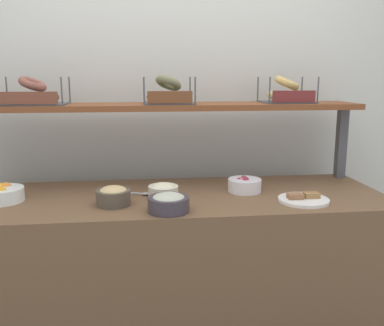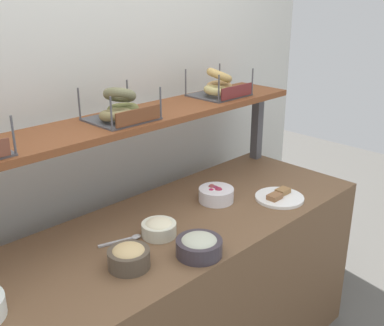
# 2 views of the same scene
# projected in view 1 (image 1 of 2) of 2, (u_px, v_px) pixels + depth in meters

# --- Properties ---
(back_wall) EXTENTS (3.29, 0.06, 2.40)m
(back_wall) POSITION_uv_depth(u_px,v_px,m) (166.00, 114.00, 2.54)
(back_wall) COLOR silver
(back_wall) RESTS_ON ground_plane
(deli_counter) EXTENTS (2.09, 0.70, 0.85)m
(deli_counter) POSITION_uv_depth(u_px,v_px,m) (174.00, 276.00, 2.16)
(deli_counter) COLOR brown
(deli_counter) RESTS_ON ground_plane
(shelf_riser_right) EXTENTS (0.05, 0.05, 0.40)m
(shelf_riser_right) POSITION_uv_depth(u_px,v_px,m) (341.00, 143.00, 2.41)
(shelf_riser_right) COLOR #4C4C51
(shelf_riser_right) RESTS_ON deli_counter
(upper_shelf) EXTENTS (2.05, 0.32, 0.03)m
(upper_shelf) POSITION_uv_depth(u_px,v_px,m) (169.00, 106.00, 2.25)
(upper_shelf) COLOR brown
(upper_shelf) RESTS_ON shelf_riser_left
(bowl_potato_salad) EXTENTS (0.14, 0.14, 0.07)m
(bowl_potato_salad) POSITION_uv_depth(u_px,v_px,m) (163.00, 190.00, 2.03)
(bowl_potato_salad) COLOR silver
(bowl_potato_salad) RESTS_ON deli_counter
(bowl_beet_salad) EXTENTS (0.17, 0.17, 0.08)m
(bowl_beet_salad) POSITION_uv_depth(u_px,v_px,m) (245.00, 185.00, 2.14)
(bowl_beet_salad) COLOR white
(bowl_beet_salad) RESTS_ON deli_counter
(bowl_tuna_salad) EXTENTS (0.18, 0.18, 0.08)m
(bowl_tuna_salad) POSITION_uv_depth(u_px,v_px,m) (169.00, 202.00, 1.82)
(bowl_tuna_salad) COLOR #3A333B
(bowl_tuna_salad) RESTS_ON deli_counter
(bowl_fruit_salad) EXTENTS (0.20, 0.20, 0.08)m
(bowl_fruit_salad) POSITION_uv_depth(u_px,v_px,m) (2.00, 194.00, 1.97)
(bowl_fruit_salad) COLOR white
(bowl_fruit_salad) RESTS_ON deli_counter
(bowl_hummus) EXTENTS (0.16, 0.16, 0.09)m
(bowl_hummus) POSITION_uv_depth(u_px,v_px,m) (113.00, 196.00, 1.91)
(bowl_hummus) COLOR brown
(bowl_hummus) RESTS_ON deli_counter
(serving_plate_white) EXTENTS (0.24, 0.24, 0.04)m
(serving_plate_white) POSITION_uv_depth(u_px,v_px,m) (303.00, 199.00, 1.97)
(serving_plate_white) COLOR white
(serving_plate_white) RESTS_ON deli_counter
(serving_spoon_near_plate) EXTENTS (0.18, 0.07, 0.01)m
(serving_spoon_near_plate) POSITION_uv_depth(u_px,v_px,m) (138.00, 193.00, 2.08)
(serving_spoon_near_plate) COLOR #B7B7BC
(serving_spoon_near_plate) RESTS_ON deli_counter
(bagel_basket_cinnamon_raisin) EXTENTS (0.33, 0.25, 0.15)m
(bagel_basket_cinnamon_raisin) POSITION_uv_depth(u_px,v_px,m) (33.00, 96.00, 2.15)
(bagel_basket_cinnamon_raisin) COLOR #4C4C51
(bagel_basket_cinnamon_raisin) RESTS_ON upper_shelf
(bagel_basket_poppy) EXTENTS (0.27, 0.25, 0.16)m
(bagel_basket_poppy) POSITION_uv_depth(u_px,v_px,m) (168.00, 94.00, 2.23)
(bagel_basket_poppy) COLOR #4C4C51
(bagel_basket_poppy) RESTS_ON upper_shelf
(bagel_basket_sesame) EXTENTS (0.28, 0.26, 0.15)m
(bagel_basket_sesame) POSITION_uv_depth(u_px,v_px,m) (286.00, 94.00, 2.32)
(bagel_basket_sesame) COLOR #4C4C51
(bagel_basket_sesame) RESTS_ON upper_shelf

